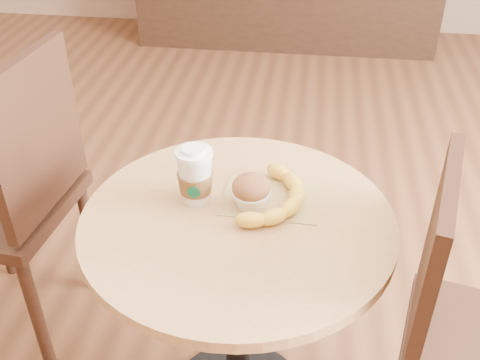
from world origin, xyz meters
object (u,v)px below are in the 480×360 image
Objects in this scene: coffee_cup at (195,177)px; muffin at (251,192)px; chair_left at (13,194)px; chair_right at (467,335)px; banana at (276,195)px; cafe_table at (238,275)px.

muffin is (0.14, -0.01, -0.02)m from coffee_cup.
chair_left reaches higher than coffee_cup.
muffin is (-0.54, 0.14, 0.28)m from chair_right.
chair_right is 6.22× the size of coffee_cup.
chair_left reaches higher than chair_right.
chair_right is 0.76m from coffee_cup.
coffee_cup is (0.63, -0.20, 0.26)m from chair_left.
coffee_cup is at bearing 91.36° from chair_right.
muffin is 0.07m from banana.
chair_left reaches higher than banana.
chair_left is 0.83m from muffin.
muffin is 0.34× the size of banana.
chair_right is (0.57, -0.09, -0.04)m from cafe_table.
chair_left is 1.08× the size of chair_right.
chair_left is (-0.75, 0.26, 0.01)m from cafe_table.
chair_left is 10.60× the size of muffin.
cafe_table is 0.25m from muffin.
chair_left is 3.58× the size of banana.
chair_left is at bearing -174.37° from banana.
coffee_cup is 0.14m from muffin.
banana reaches higher than cafe_table.
coffee_cup reaches higher than cafe_table.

